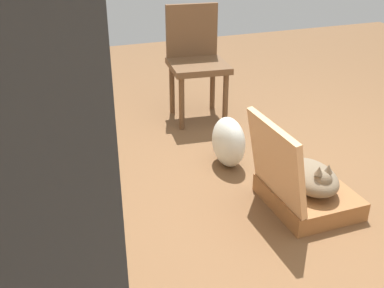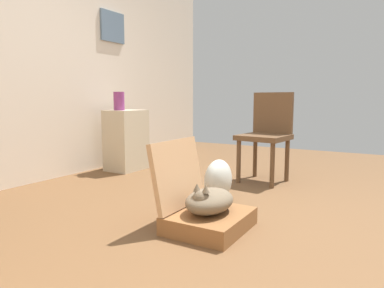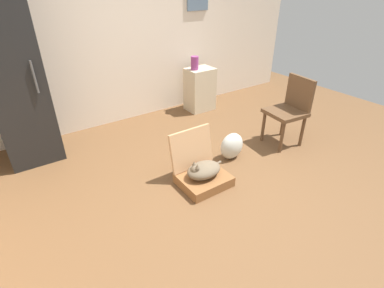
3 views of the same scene
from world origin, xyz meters
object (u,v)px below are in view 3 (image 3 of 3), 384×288
suitcase_base (204,180)px  cat (203,170)px  vase_tall (195,63)px  plastic_bag_white (232,146)px  refrigerator (14,81)px  chair (290,108)px  side_table (200,89)px

suitcase_base → cat: (-0.01, 0.00, 0.14)m
cat → vase_tall: (1.11, 1.75, 0.62)m
cat → vase_tall: bearing=57.6°
plastic_bag_white → refrigerator: size_ratio=0.17×
vase_tall → plastic_bag_white: bearing=-107.9°
plastic_bag_white → chair: (0.89, -0.10, 0.33)m
plastic_bag_white → vase_tall: size_ratio=1.64×
suitcase_base → refrigerator: bearing=129.7°
plastic_bag_white → cat: bearing=-158.8°
vase_tall → chair: size_ratio=0.23×
refrigerator → chair: size_ratio=2.17×
side_table → refrigerator: bearing=-178.9°
chair → refrigerator: bearing=-112.1°
cat → refrigerator: bearing=129.6°
plastic_bag_white → refrigerator: (-2.03, 1.47, 0.81)m
plastic_bag_white → side_table: side_table is taller
vase_tall → refrigerator: bearing=-179.0°
vase_tall → suitcase_base: bearing=-122.2°
cat → vase_tall: 2.17m
suitcase_base → refrigerator: (-1.42, 1.71, 0.93)m
side_table → cat: bearing=-124.8°
suitcase_base → plastic_bag_white: 0.67m
refrigerator → chair: refrigerator is taller
plastic_bag_white → chair: 0.96m
cat → vase_tall: vase_tall is taller
cat → side_table: bearing=55.2°
side_table → suitcase_base: bearing=-124.7°
plastic_bag_white → side_table: size_ratio=0.48×
cat → vase_tall: size_ratio=2.27×
plastic_bag_white → refrigerator: refrigerator is taller
cat → plastic_bag_white: bearing=21.2°
plastic_bag_white → vase_tall: bearing=72.1°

